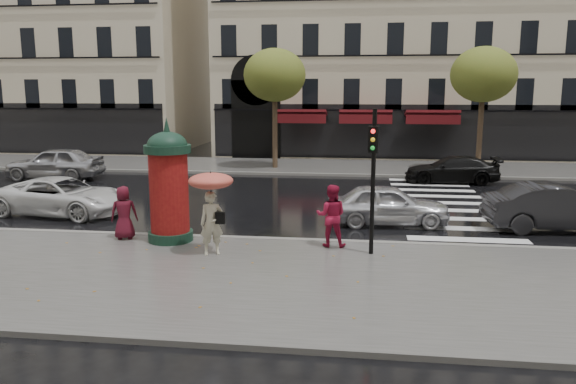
# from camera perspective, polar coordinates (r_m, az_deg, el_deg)

# --- Properties ---
(ground) EXTENTS (160.00, 160.00, 0.00)m
(ground) POSITION_cam_1_polar(r_m,az_deg,el_deg) (13.88, -4.37, -8.37)
(ground) COLOR black
(ground) RESTS_ON ground
(near_sidewalk) EXTENTS (90.00, 7.00, 0.12)m
(near_sidewalk) POSITION_cam_1_polar(r_m,az_deg,el_deg) (13.40, -4.81, -8.81)
(near_sidewalk) COLOR #474744
(near_sidewalk) RESTS_ON ground
(far_sidewalk) EXTENTS (90.00, 6.00, 0.12)m
(far_sidewalk) POSITION_cam_1_polar(r_m,az_deg,el_deg) (32.28, 2.46, 2.60)
(far_sidewalk) COLOR #474744
(far_sidewalk) RESTS_ON ground
(near_kerb) EXTENTS (90.00, 0.25, 0.14)m
(near_kerb) POSITION_cam_1_polar(r_m,az_deg,el_deg) (16.68, -2.29, -4.85)
(near_kerb) COLOR slate
(near_kerb) RESTS_ON ground
(far_kerb) EXTENTS (90.00, 0.25, 0.14)m
(far_kerb) POSITION_cam_1_polar(r_m,az_deg,el_deg) (29.32, 1.96, 1.82)
(far_kerb) COLOR slate
(far_kerb) RESTS_ON ground
(zebra_crossing) EXTENTS (3.60, 11.75, 0.01)m
(zebra_crossing) POSITION_cam_1_polar(r_m,az_deg,el_deg) (23.13, 15.37, -1.05)
(zebra_crossing) COLOR silver
(zebra_crossing) RESTS_ON ground
(tree_far_left) EXTENTS (3.40, 3.40, 6.64)m
(tree_far_left) POSITION_cam_1_polar(r_m,az_deg,el_deg) (31.23, -1.36, 11.74)
(tree_far_left) COLOR #38281C
(tree_far_left) RESTS_ON ground
(tree_far_right) EXTENTS (3.40, 3.40, 6.64)m
(tree_far_right) POSITION_cam_1_polar(r_m,az_deg,el_deg) (31.50, 19.24, 11.16)
(tree_far_right) COLOR #38281C
(tree_far_right) RESTS_ON ground
(woman_umbrella) EXTENTS (1.18, 1.18, 2.27)m
(woman_umbrella) POSITION_cam_1_polar(r_m,az_deg,el_deg) (14.85, -7.80, -0.74)
(woman_umbrella) COLOR #BFB99D
(woman_umbrella) RESTS_ON near_sidewalk
(woman_red) EXTENTS (0.88, 0.70, 1.75)m
(woman_red) POSITION_cam_1_polar(r_m,az_deg,el_deg) (15.67, 4.42, -2.40)
(woman_red) COLOR maroon
(woman_red) RESTS_ON near_sidewalk
(man_burgundy) EXTENTS (0.89, 0.72, 1.57)m
(man_burgundy) POSITION_cam_1_polar(r_m,az_deg,el_deg) (17.09, -16.32, -2.02)
(man_burgundy) COLOR #51101E
(man_burgundy) RESTS_ON near_sidewalk
(morris_column) EXTENTS (1.33, 1.33, 3.57)m
(morris_column) POSITION_cam_1_polar(r_m,az_deg,el_deg) (16.41, -12.02, 0.96)
(morris_column) COLOR black
(morris_column) RESTS_ON near_sidewalk
(traffic_light) EXTENTS (0.26, 0.37, 3.85)m
(traffic_light) POSITION_cam_1_polar(r_m,az_deg,el_deg) (14.73, 8.63, 2.46)
(traffic_light) COLOR black
(traffic_light) RESTS_ON near_sidewalk
(car_silver) EXTENTS (4.10, 1.84, 1.37)m
(car_silver) POSITION_cam_1_polar(r_m,az_deg,el_deg) (18.91, 10.11, -1.26)
(car_silver) COLOR silver
(car_silver) RESTS_ON ground
(car_darkgrey) EXTENTS (4.65, 1.96, 1.50)m
(car_darkgrey) POSITION_cam_1_polar(r_m,az_deg,el_deg) (19.82, 25.76, -1.43)
(car_darkgrey) COLOR black
(car_darkgrey) RESTS_ON ground
(car_white) EXTENTS (5.06, 2.80, 1.34)m
(car_white) POSITION_cam_1_polar(r_m,az_deg,el_deg) (21.68, -22.03, -0.41)
(car_white) COLOR silver
(car_white) RESTS_ON ground
(car_black) EXTENTS (4.42, 1.80, 1.28)m
(car_black) POSITION_cam_1_polar(r_m,az_deg,el_deg) (28.10, 16.31, 2.20)
(car_black) COLOR black
(car_black) RESTS_ON ground
(car_far_silver) EXTENTS (4.80, 2.10, 1.61)m
(car_far_silver) POSITION_cam_1_polar(r_m,az_deg,el_deg) (30.39, -22.61, 2.73)
(car_far_silver) COLOR #9F9FA4
(car_far_silver) RESTS_ON ground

